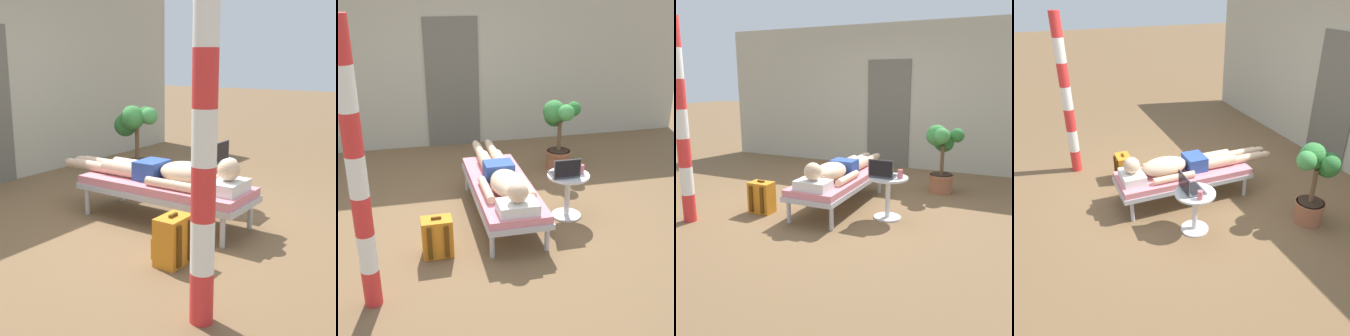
% 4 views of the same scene
% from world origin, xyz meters
% --- Properties ---
extents(ground_plane, '(40.00, 40.00, 0.00)m').
position_xyz_m(ground_plane, '(0.00, 0.00, 0.00)').
color(ground_plane, brown).
extents(lounge_chair, '(0.67, 1.81, 0.42)m').
position_xyz_m(lounge_chair, '(0.11, -0.05, 0.35)').
color(lounge_chair, '#B7B7BC').
rests_on(lounge_chair, ground).
extents(person_reclining, '(0.53, 2.17, 0.32)m').
position_xyz_m(person_reclining, '(0.11, -0.08, 0.52)').
color(person_reclining, white).
rests_on(person_reclining, lounge_chair).
extents(side_table, '(0.48, 0.48, 0.52)m').
position_xyz_m(side_table, '(0.84, -0.21, 0.36)').
color(side_table, silver).
rests_on(side_table, ground).
extents(laptop, '(0.31, 0.24, 0.23)m').
position_xyz_m(laptop, '(0.78, -0.26, 0.58)').
color(laptop, '#4C4C51').
rests_on(laptop, side_table).
extents(drink_glass, '(0.06, 0.06, 0.10)m').
position_xyz_m(drink_glass, '(0.99, -0.22, 0.58)').
color(drink_glass, '#D86672').
rests_on(drink_glass, side_table).
extents(backpack, '(0.30, 0.26, 0.42)m').
position_xyz_m(backpack, '(-0.69, -0.68, 0.20)').
color(backpack, orange).
rests_on(backpack, ground).
extents(potted_plant, '(0.55, 0.64, 1.02)m').
position_xyz_m(potted_plant, '(1.21, 1.20, 0.61)').
color(potted_plant, '#9E5B3D').
rests_on(potted_plant, ground).
extents(porch_post, '(0.15, 0.15, 2.35)m').
position_xyz_m(porch_post, '(-1.30, -1.30, 1.17)').
color(porch_post, red).
rests_on(porch_post, ground).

